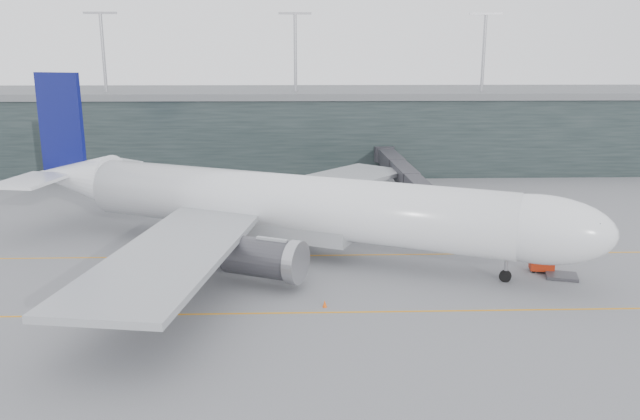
{
  "coord_description": "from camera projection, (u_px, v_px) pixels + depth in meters",
  "views": [
    {
      "loc": [
        5.71,
        -70.29,
        21.59
      ],
      "look_at": [
        7.86,
        -4.0,
        5.23
      ],
      "focal_mm": 35.0,
      "sensor_mm": 36.0,
      "label": 1
    }
  ],
  "objects": [
    {
      "name": "ground",
      "position": [
        252.0,
        246.0,
        73.2
      ],
      "size": [
        320.0,
        320.0,
        0.0
      ],
      "primitive_type": "plane",
      "color": "slate",
      "rests_on": "ground"
    },
    {
      "name": "taxiline_a",
      "position": [
        249.0,
        256.0,
        69.31
      ],
      "size": [
        160.0,
        0.25,
        0.02
      ],
      "primitive_type": "cube",
      "color": "orange",
      "rests_on": "ground"
    },
    {
      "name": "taxiline_b",
      "position": [
        235.0,
        314.0,
        53.79
      ],
      "size": [
        160.0,
        0.25,
        0.02
      ],
      "primitive_type": "cube",
      "color": "orange",
      "rests_on": "ground"
    },
    {
      "name": "taxiline_lead_main",
      "position": [
        296.0,
        206.0,
        92.76
      ],
      "size": [
        0.25,
        60.0,
        0.02
      ],
      "primitive_type": "cube",
      "color": "orange",
      "rests_on": "ground"
    },
    {
      "name": "terminal",
      "position": [
        272.0,
        127.0,
        127.65
      ],
      "size": [
        240.0,
        36.0,
        29.0
      ],
      "color": "black",
      "rests_on": "ground"
    },
    {
      "name": "main_aircraft",
      "position": [
        284.0,
        205.0,
        69.3
      ],
      "size": [
        66.59,
        61.27,
        19.67
      ],
      "rotation": [
        0.0,
        0.0,
        -0.44
      ],
      "color": "silver",
      "rests_on": "ground"
    },
    {
      "name": "jet_bridge",
      "position": [
        402.0,
        172.0,
        95.02
      ],
      "size": [
        3.85,
        42.62,
        5.92
      ],
      "rotation": [
        0.0,
        0.0,
        0.02
      ],
      "color": "#2D2C31",
      "rests_on": "ground"
    },
    {
      "name": "gse_cart",
      "position": [
        542.0,
        263.0,
        64.15
      ],
      "size": [
        2.55,
        1.86,
        1.59
      ],
      "rotation": [
        0.0,
        0.0,
        -0.17
      ],
      "color": "#9D210B",
      "rests_on": "ground"
    },
    {
      "name": "baggage_dolly",
      "position": [
        562.0,
        276.0,
        62.57
      ],
      "size": [
        3.59,
        3.19,
        0.3
      ],
      "primitive_type": "cube",
      "rotation": [
        0.0,
        0.0,
        -0.3
      ],
      "color": "#333237",
      "rests_on": "ground"
    },
    {
      "name": "uld_a",
      "position": [
        217.0,
        214.0,
        83.47
      ],
      "size": [
        2.51,
        2.17,
        1.99
      ],
      "rotation": [
        0.0,
        0.0,
        -0.21
      ],
      "color": "#39383E",
      "rests_on": "ground"
    },
    {
      "name": "uld_b",
      "position": [
        235.0,
        213.0,
        84.18
      ],
      "size": [
        2.67,
        2.44,
        1.97
      ],
      "rotation": [
        0.0,
        0.0,
        0.4
      ],
      "color": "#39383E",
      "rests_on": "ground"
    },
    {
      "name": "uld_c",
      "position": [
        266.0,
        216.0,
        83.13
      ],
      "size": [
        2.18,
        1.88,
        1.74
      ],
      "rotation": [
        0.0,
        0.0,
        0.2
      ],
      "color": "#39383E",
      "rests_on": "ground"
    },
    {
      "name": "cone_nose",
      "position": [
        534.0,
        253.0,
        69.18
      ],
      "size": [
        0.46,
        0.46,
        0.73
      ],
      "primitive_type": "cone",
      "color": "orange",
      "rests_on": "ground"
    },
    {
      "name": "cone_wing_stbd",
      "position": [
        325.0,
        304.0,
        55.13
      ],
      "size": [
        0.41,
        0.41,
        0.65
      ],
      "primitive_type": "cone",
      "color": "#E74F0C",
      "rests_on": "ground"
    },
    {
      "name": "cone_wing_port",
      "position": [
        324.0,
        219.0,
        83.75
      ],
      "size": [
        0.5,
        0.5,
        0.8
      ],
      "primitive_type": "cone",
      "color": "#E9580C",
      "rests_on": "ground"
    },
    {
      "name": "cone_tail",
      "position": [
        148.0,
        274.0,
        62.63
      ],
      "size": [
        0.44,
        0.44,
        0.7
      ],
      "primitive_type": "cone",
      "color": "#FC4F0E",
      "rests_on": "ground"
    }
  ]
}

